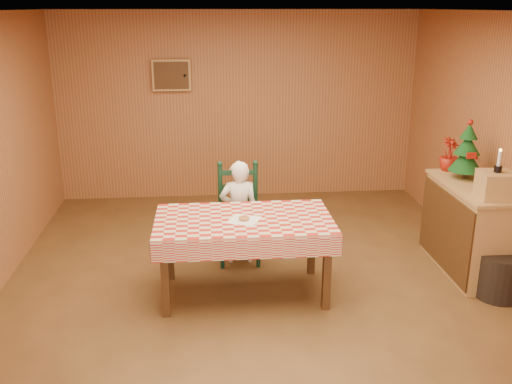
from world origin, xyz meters
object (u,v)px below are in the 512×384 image
Objects in this scene: crate at (496,185)px; christmas_tree at (467,152)px; ladder_chair at (239,215)px; shelf_unit at (468,228)px; seated_child at (239,212)px; storage_bin at (500,276)px; dining_table at (244,226)px.

christmas_tree is at bearing 90.00° from crate.
ladder_chair reaches higher than shelf_unit.
seated_child is 2.44m from christmas_tree.
ladder_chair is 0.87× the size of shelf_unit.
storage_bin is at bearing -24.16° from ladder_chair.
dining_table is 2.47m from storage_bin.
ladder_chair is 2.46m from christmas_tree.
dining_table is 0.74m from seated_child.
shelf_unit is 2.00× the size of christmas_tree.
seated_child reaches higher than storage_bin.
dining_table is at bearing 177.67° from crate.
christmas_tree reaches higher than shelf_unit.
ladder_chair is at bearing 174.34° from christmas_tree.
christmas_tree is at bearing -5.66° from ladder_chair.
crate is at bearing 106.57° from storage_bin.
christmas_tree reaches higher than dining_table.
seated_child is 3.75× the size of crate.
christmas_tree is at bearing 13.28° from dining_table.
christmas_tree is at bearing 93.97° from storage_bin.
storage_bin is at bearing -83.56° from shelf_unit.
shelf_unit is at bearing 7.42° from dining_table.
crate is at bearing -20.59° from ladder_chair.
crate is 0.48× the size of christmas_tree.
seated_child is at bearing -90.00° from ladder_chair.
christmas_tree reaches higher than storage_bin.
dining_table is 1.34× the size of shelf_unit.
seated_child reaches higher than dining_table.
seated_child is 0.91× the size of shelf_unit.
ladder_chair is (-0.00, 0.79, -0.18)m from dining_table.
seated_child is at bearing 160.64° from crate.
christmas_tree reaches higher than crate.
ladder_chair is at bearing -90.00° from seated_child.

